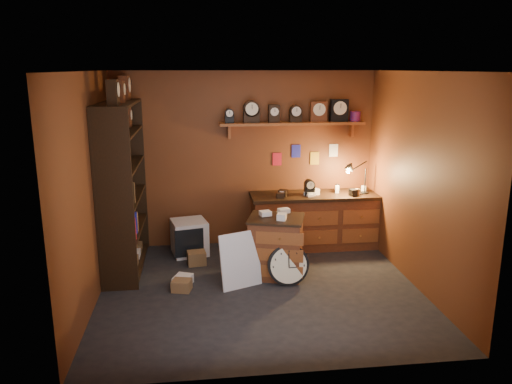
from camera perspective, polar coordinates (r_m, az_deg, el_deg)
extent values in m
plane|color=black|center=(6.45, 0.49, -11.10)|extent=(4.00, 4.00, 0.00)
cube|color=brown|center=(7.75, -1.24, 3.71)|extent=(4.00, 0.02, 2.70)
cube|color=brown|center=(4.29, 3.69, -4.88)|extent=(4.00, 0.02, 2.70)
cube|color=brown|center=(6.08, -18.53, 0.08)|extent=(0.02, 3.60, 2.70)
cube|color=brown|center=(6.57, 18.09, 1.11)|extent=(0.02, 3.60, 2.70)
cube|color=beige|center=(5.84, 0.54, 13.65)|extent=(4.00, 3.60, 0.02)
cube|color=brown|center=(7.63, 4.14, 7.83)|extent=(2.20, 0.30, 0.04)
cube|color=brown|center=(7.58, -3.09, 6.90)|extent=(0.04, 0.16, 0.20)
cube|color=brown|center=(7.94, 10.82, 7.00)|extent=(0.04, 0.16, 0.20)
cylinder|color=#B21419|center=(7.86, 11.26, 8.48)|extent=(0.16, 0.16, 0.15)
cube|color=red|center=(7.76, -0.13, 3.72)|extent=(0.14, 0.01, 0.20)
cube|color=navy|center=(7.78, 2.08, 4.63)|extent=(0.14, 0.01, 0.20)
cube|color=#C09318|center=(7.85, 4.24, 3.80)|extent=(0.14, 0.01, 0.20)
cube|color=silver|center=(7.89, 6.39, 4.69)|extent=(0.14, 0.01, 0.20)
cube|color=black|center=(7.06, -16.73, 0.41)|extent=(0.03, 1.60, 2.30)
cube|color=black|center=(6.27, -15.85, -1.19)|extent=(0.45, 0.03, 2.30)
cube|color=black|center=(7.78, -14.18, 1.81)|extent=(0.45, 0.03, 2.30)
cube|color=black|center=(7.35, -14.38, -7.90)|extent=(0.43, 1.54, 0.03)
cube|color=black|center=(7.18, -14.63, -4.19)|extent=(0.43, 1.54, 0.03)
cube|color=black|center=(7.06, -14.85, -0.71)|extent=(0.43, 1.54, 0.03)
cube|color=black|center=(6.96, -15.08, 2.87)|extent=(0.43, 1.54, 0.03)
cube|color=black|center=(6.89, -15.32, 6.54)|extent=(0.43, 1.54, 0.03)
cube|color=black|center=(6.85, -15.52, 9.69)|extent=(0.43, 1.54, 0.03)
cube|color=brown|center=(7.85, 6.70, -3.40)|extent=(1.93, 0.60, 0.80)
cube|color=black|center=(7.73, 6.79, -0.40)|extent=(1.99, 0.66, 0.05)
cube|color=brown|center=(7.57, 7.24, -4.09)|extent=(1.85, 0.02, 0.52)
cylinder|color=black|center=(7.89, 12.30, -0.07)|extent=(0.12, 0.12, 0.02)
cylinder|color=black|center=(7.85, 12.37, 1.28)|extent=(0.02, 0.02, 0.38)
cylinder|color=black|center=(7.74, 11.70, 2.94)|extent=(0.27, 0.09, 0.14)
cone|color=black|center=(7.67, 10.76, 2.59)|extent=(0.18, 0.14, 0.18)
cube|color=brown|center=(6.74, 2.28, -6.36)|extent=(0.80, 0.73, 0.79)
cube|color=black|center=(6.61, 2.31, -3.04)|extent=(0.85, 0.78, 0.03)
cube|color=brown|center=(6.47, 2.69, -7.23)|extent=(0.59, 0.19, 0.67)
cylinder|color=black|center=(6.52, 3.70, -8.32)|extent=(0.54, 0.17, 0.54)
cylinder|color=#F8EFC7|center=(6.48, 3.76, -8.38)|extent=(0.47, 0.11, 0.46)
cube|color=black|center=(6.45, 3.78, -7.80)|extent=(0.01, 0.04, 0.17)
cube|color=black|center=(6.50, 4.28, -8.60)|extent=(0.12, 0.01, 0.01)
cube|color=silver|center=(6.55, -1.76, -10.68)|extent=(0.57, 0.35, 0.73)
cube|color=silver|center=(7.60, -7.62, -5.14)|extent=(0.59, 0.59, 0.52)
cube|color=black|center=(7.36, -7.63, -5.79)|extent=(0.42, 0.11, 0.41)
cube|color=brown|center=(6.46, -8.48, -10.51)|extent=(0.27, 0.25, 0.14)
cube|color=white|center=(6.62, -8.37, -9.98)|extent=(0.29, 0.31, 0.12)
cube|color=brown|center=(7.24, -6.81, -7.49)|extent=(0.28, 0.24, 0.19)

